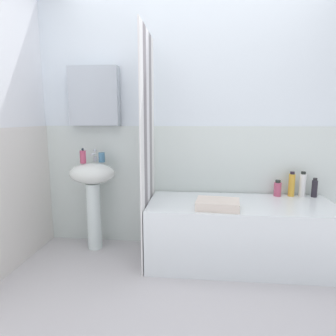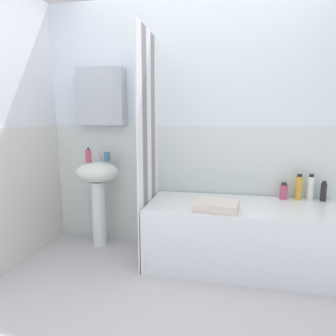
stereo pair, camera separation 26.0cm
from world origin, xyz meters
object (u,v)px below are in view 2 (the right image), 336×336
at_px(soap_dispenser, 88,156).
at_px(lotion_bottle, 311,188).
at_px(sink, 98,185).
at_px(towel_folded, 216,206).
at_px(conditioner_bottle, 299,187).
at_px(bathtub, 241,235).
at_px(shampoo_bottle, 323,192).
at_px(body_wash_bottle, 284,191).
at_px(toothbrush_cup, 107,156).

height_order(soap_dispenser, lotion_bottle, soap_dispenser).
distance_m(sink, towel_folded, 1.22).
bearing_deg(conditioner_bottle, bathtub, -151.13).
height_order(shampoo_bottle, body_wash_bottle, shampoo_bottle).
xyz_separation_m(shampoo_bottle, conditioner_bottle, (-0.21, 0.01, 0.03)).
distance_m(shampoo_bottle, lotion_bottle, 0.11).
height_order(sink, body_wash_bottle, sink).
xyz_separation_m(sink, lotion_bottle, (1.99, 0.12, 0.03)).
relative_size(bathtub, body_wash_bottle, 10.47).
distance_m(sink, toothbrush_cup, 0.29).
distance_m(sink, lotion_bottle, 1.99).
xyz_separation_m(toothbrush_cup, towel_folded, (1.09, -0.41, -0.32)).
bearing_deg(toothbrush_cup, conditioner_bottle, 1.71).
xyz_separation_m(toothbrush_cup, lotion_bottle, (1.91, 0.05, -0.24)).
bearing_deg(shampoo_bottle, conditioner_bottle, 177.37).
bearing_deg(soap_dispenser, toothbrush_cup, 30.97).
bearing_deg(soap_dispenser, towel_folded, -14.15).
bearing_deg(lotion_bottle, toothbrush_cup, -178.45).
height_order(sink, lotion_bottle, sink).
relative_size(toothbrush_cup, lotion_bottle, 0.40).
distance_m(conditioner_bottle, towel_folded, 0.85).
bearing_deg(toothbrush_cup, lotion_bottle, 1.55).
bearing_deg(lotion_bottle, towel_folded, -150.69).
bearing_deg(shampoo_bottle, sink, -176.93).
relative_size(sink, toothbrush_cup, 9.04).
height_order(bathtub, conditioner_bottle, conditioner_bottle).
xyz_separation_m(sink, shampoo_bottle, (2.09, 0.11, 0.01)).
relative_size(soap_dispenser, towel_folded, 0.42).
xyz_separation_m(sink, body_wash_bottle, (1.76, 0.11, -0.01)).
height_order(sink, towel_folded, sink).
height_order(body_wash_bottle, towel_folded, body_wash_bottle).
bearing_deg(body_wash_bottle, lotion_bottle, 1.29).
bearing_deg(shampoo_bottle, lotion_bottle, 176.22).
bearing_deg(body_wash_bottle, conditioner_bottle, 3.35).
bearing_deg(sink, bathtub, -6.34).
xyz_separation_m(soap_dispenser, conditioner_bottle, (1.96, 0.15, -0.26)).
xyz_separation_m(toothbrush_cup, bathtub, (1.31, -0.22, -0.63)).
bearing_deg(body_wash_bottle, soap_dispenser, -175.71).
relative_size(bathtub, towel_folded, 4.64).
relative_size(lotion_bottle, towel_folded, 0.69).
bearing_deg(bathtub, shampoo_bottle, 20.68).
bearing_deg(soap_dispenser, sink, 17.60).
relative_size(bathtub, conditioner_bottle, 6.83).
distance_m(toothbrush_cup, shampoo_bottle, 2.03).
relative_size(soap_dispenser, lotion_bottle, 0.61).
distance_m(sink, conditioner_bottle, 1.89).
xyz_separation_m(shampoo_bottle, lotion_bottle, (-0.11, 0.01, 0.03)).
relative_size(conditioner_bottle, body_wash_bottle, 1.53).
height_order(soap_dispenser, conditioner_bottle, soap_dispenser).
relative_size(toothbrush_cup, bathtub, 0.06).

